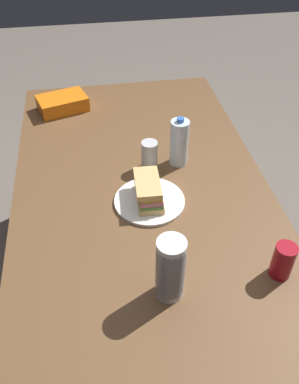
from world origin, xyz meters
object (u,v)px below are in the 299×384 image
(soda_can_red, at_px, (283,261))
(plastic_cup_stack, at_px, (170,269))
(paper_plate, at_px, (150,201))
(chip_bag, at_px, (63,103))
(dining_table, at_px, (142,201))
(sandwich, at_px, (149,191))
(water_bottle_tall, at_px, (179,143))
(soda_can_silver, at_px, (149,155))

(soda_can_red, xyz_separation_m, plastic_cup_stack, (-0.01, 0.35, 0.05))
(paper_plate, relative_size, soda_can_red, 2.15)
(paper_plate, relative_size, chip_bag, 1.14)
(dining_table, height_order, paper_plate, paper_plate)
(chip_bag, bearing_deg, sandwich, -83.94)
(dining_table, height_order, sandwich, sandwich)
(soda_can_red, relative_size, chip_bag, 0.53)
(dining_table, bearing_deg, plastic_cup_stack, -178.85)
(dining_table, xyz_separation_m, soda_can_red, (-0.48, -0.36, 0.14))
(sandwich, height_order, water_bottle_tall, water_bottle_tall)
(soda_can_red, height_order, chip_bag, soda_can_red)
(sandwich, relative_size, soda_can_silver, 1.53)
(dining_table, distance_m, chip_bag, 0.72)
(dining_table, relative_size, soda_can_silver, 14.35)
(water_bottle_tall, bearing_deg, paper_plate, 144.73)
(soda_can_red, height_order, plastic_cup_stack, plastic_cup_stack)
(chip_bag, height_order, soda_can_silver, soda_can_silver)
(plastic_cup_stack, xyz_separation_m, soda_can_silver, (0.61, -0.04, -0.05))
(paper_plate, xyz_separation_m, sandwich, (0.00, 0.00, 0.05))
(water_bottle_tall, xyz_separation_m, plastic_cup_stack, (-0.62, 0.16, 0.01))
(water_bottle_tall, bearing_deg, sandwich, 143.96)
(dining_table, height_order, chip_bag, chip_bag)
(paper_plate, distance_m, sandwich, 0.05)
(paper_plate, bearing_deg, soda_can_silver, -9.24)
(paper_plate, xyz_separation_m, water_bottle_tall, (0.22, -0.16, 0.09))
(dining_table, bearing_deg, paper_plate, -170.71)
(dining_table, relative_size, plastic_cup_stack, 7.92)
(paper_plate, bearing_deg, water_bottle_tall, -35.27)
(paper_plate, bearing_deg, plastic_cup_stack, 179.18)
(water_bottle_tall, relative_size, plastic_cup_stack, 0.96)
(water_bottle_tall, relative_size, soda_can_silver, 1.74)
(plastic_cup_stack, bearing_deg, sandwich, -0.57)
(sandwich, relative_size, plastic_cup_stack, 0.84)
(chip_bag, height_order, plastic_cup_stack, plastic_cup_stack)
(water_bottle_tall, bearing_deg, soda_can_red, -162.79)
(dining_table, distance_m, soda_can_red, 0.62)
(dining_table, bearing_deg, soda_can_red, -143.22)
(sandwich, relative_size, water_bottle_tall, 0.88)
(soda_can_red, height_order, water_bottle_tall, water_bottle_tall)
(soda_can_red, bearing_deg, plastic_cup_stack, 92.06)
(water_bottle_tall, height_order, plastic_cup_stack, plastic_cup_stack)
(dining_table, xyz_separation_m, chip_bag, (0.64, 0.30, 0.11))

